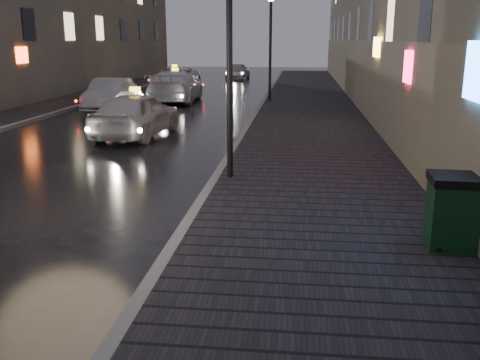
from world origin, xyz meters
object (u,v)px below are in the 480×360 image
Objects in this scene: taxi_mid at (175,86)px; taxi_near at (136,114)px; car_left_mid at (110,95)px; trash_bin at (452,210)px; car_far at (237,71)px; lamp_near at (229,29)px; taxi_far at (175,77)px; lamp_far at (271,35)px.

taxi_near is at bearing 93.33° from taxi_mid.
trash_bin is at bearing -60.28° from car_left_mid.
trash_bin is at bearing 106.04° from car_far.
car_far is (1.33, 17.21, -0.14)m from taxi_mid.
lamp_near is 1.31× the size of car_far.
car_far is at bearing 104.49° from trash_bin.
taxi_mid reaches higher than taxi_near.
car_left_mid is 12.53m from taxi_far.
taxi_near is 7.41m from car_left_mid.
trash_bin is 19.79m from car_left_mid.
taxi_mid is at bearing 55.10° from car_left_mid.
lamp_near is 1.17× the size of car_left_mid.
lamp_far is 1.31× the size of car_far.
lamp_far reaches higher than taxi_far.
lamp_far is (0.00, 16.00, 0.00)m from lamp_near.
taxi_near is 1.02× the size of car_left_mid.
car_left_mid is at bearing 127.47° from trash_bin.
lamp_far reaches higher than car_far.
taxi_near reaches higher than car_far.
taxi_near is 19.42m from taxi_far.
car_left_mid is 4.46m from taxi_mid.
lamp_near is at bearing 130.61° from taxi_near.
taxi_near is at bearing 93.87° from car_far.
car_left_mid is 1.12× the size of car_far.
taxi_near is 1.14× the size of car_far.
taxi_near reaches higher than car_left_mid.
lamp_near is 0.93× the size of taxi_mid.
car_left_mid is (-7.28, -3.63, -2.74)m from lamp_far.
lamp_near reaches higher than car_far.
taxi_near is (-3.99, 5.73, -2.71)m from lamp_near.
car_left_mid is 0.88× the size of taxi_far.
trash_bin is at bearing -78.78° from lamp_far.
trash_bin is (3.95, -3.92, -2.76)m from lamp_near.
trash_bin is 0.25× the size of car_left_mid.
lamp_far is at bearing -44.44° from taxi_far.
lamp_near is 17.20m from taxi_mid.
trash_bin is at bearing -44.76° from lamp_near.
taxi_far is at bearing 105.92° from lamp_near.
trash_bin is 22.07m from taxi_mid.
lamp_near is 1.15× the size of taxi_near.
car_left_mid reaches higher than trash_bin.
taxi_far reaches higher than car_far.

